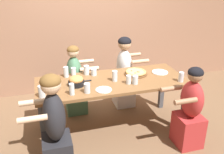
% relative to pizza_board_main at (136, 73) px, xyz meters
% --- Properties ---
extents(ground_plane, '(18.00, 18.00, 0.00)m').
position_rel_pizza_board_main_xyz_m(ground_plane, '(-0.39, -0.11, -0.79)').
color(ground_plane, brown).
rests_on(ground_plane, ground).
extents(restaurant_back_panel, '(10.00, 0.06, 3.20)m').
position_rel_pizza_board_main_xyz_m(restaurant_back_panel, '(-0.39, 1.39, 0.81)').
color(restaurant_back_panel, '#9E7056').
rests_on(restaurant_back_panel, ground).
extents(dining_table, '(2.02, 0.81, 0.76)m').
position_rel_pizza_board_main_xyz_m(dining_table, '(-0.39, -0.11, -0.11)').
color(dining_table, brown).
rests_on(dining_table, ground).
extents(pizza_board_main, '(0.33, 0.33, 0.05)m').
position_rel_pizza_board_main_xyz_m(pizza_board_main, '(0.00, 0.00, 0.00)').
color(pizza_board_main, brown).
rests_on(pizza_board_main, dining_table).
extents(skillet_bowl, '(0.30, 0.21, 0.13)m').
position_rel_pizza_board_main_xyz_m(skillet_bowl, '(-0.87, -0.13, 0.03)').
color(skillet_bowl, black).
rests_on(skillet_bowl, dining_table).
extents(empty_plate_a, '(0.20, 0.20, 0.02)m').
position_rel_pizza_board_main_xyz_m(empty_plate_a, '(-0.57, -0.37, -0.02)').
color(empty_plate_a, white).
rests_on(empty_plate_a, dining_table).
extents(empty_plate_b, '(0.23, 0.23, 0.02)m').
position_rel_pizza_board_main_xyz_m(empty_plate_b, '(0.36, -0.04, -0.02)').
color(empty_plate_b, white).
rests_on(empty_plate_b, dining_table).
extents(empty_plate_c, '(0.18, 0.18, 0.02)m').
position_rel_pizza_board_main_xyz_m(empty_plate_c, '(-1.24, 0.09, -0.02)').
color(empty_plate_c, white).
rests_on(empty_plate_c, dining_table).
extents(cocktail_glass_blue, '(0.08, 0.08, 0.12)m').
position_rel_pizza_board_main_xyz_m(cocktail_glass_blue, '(-0.58, 0.14, 0.02)').
color(cocktail_glass_blue, silver).
rests_on(cocktail_glass_blue, dining_table).
extents(drinking_glass_a, '(0.07, 0.07, 0.11)m').
position_rel_pizza_board_main_xyz_m(drinking_glass_a, '(-0.13, -0.30, 0.03)').
color(drinking_glass_a, silver).
rests_on(drinking_glass_a, dining_table).
extents(drinking_glass_b, '(0.07, 0.07, 0.12)m').
position_rel_pizza_board_main_xyz_m(drinking_glass_b, '(-0.86, 0.21, 0.02)').
color(drinking_glass_b, silver).
rests_on(drinking_glass_b, dining_table).
extents(drinking_glass_c, '(0.07, 0.07, 0.15)m').
position_rel_pizza_board_main_xyz_m(drinking_glass_c, '(-0.36, -0.14, 0.05)').
color(drinking_glass_c, silver).
rests_on(drinking_glass_c, dining_table).
extents(drinking_glass_d, '(0.06, 0.06, 0.14)m').
position_rel_pizza_board_main_xyz_m(drinking_glass_d, '(-0.96, -0.37, 0.04)').
color(drinking_glass_d, silver).
rests_on(drinking_glass_d, dining_table).
extents(drinking_glass_e, '(0.07, 0.07, 0.12)m').
position_rel_pizza_board_main_xyz_m(drinking_glass_e, '(-0.21, -0.27, 0.02)').
color(drinking_glass_e, silver).
rests_on(drinking_glass_e, dining_table).
extents(drinking_glass_f, '(0.08, 0.08, 0.15)m').
position_rel_pizza_board_main_xyz_m(drinking_glass_f, '(-1.31, -0.34, 0.03)').
color(drinking_glass_f, silver).
rests_on(drinking_glass_f, dining_table).
extents(drinking_glass_g, '(0.07, 0.07, 0.15)m').
position_rel_pizza_board_main_xyz_m(drinking_glass_g, '(-0.97, 0.19, 0.04)').
color(drinking_glass_g, silver).
rests_on(drinking_glass_g, dining_table).
extents(drinking_glass_h, '(0.08, 0.08, 0.13)m').
position_rel_pizza_board_main_xyz_m(drinking_glass_h, '(-0.68, 0.20, 0.03)').
color(drinking_glass_h, silver).
rests_on(drinking_glass_h, dining_table).
extents(drinking_glass_i, '(0.07, 0.07, 0.13)m').
position_rel_pizza_board_main_xyz_m(drinking_glass_i, '(0.49, -0.40, 0.03)').
color(drinking_glass_i, silver).
rests_on(drinking_glass_i, dining_table).
extents(drinking_glass_j, '(0.08, 0.08, 0.12)m').
position_rel_pizza_board_main_xyz_m(drinking_glass_j, '(-0.78, -0.37, 0.02)').
color(drinking_glass_j, silver).
rests_on(drinking_glass_j, dining_table).
extents(diner_far_midright, '(0.51, 0.40, 1.18)m').
position_rel_pizza_board_main_xyz_m(diner_far_midright, '(0.01, 0.52, -0.24)').
color(diner_far_midright, silver).
rests_on(diner_far_midright, ground).
extents(diner_near_left, '(0.51, 0.40, 1.20)m').
position_rel_pizza_board_main_xyz_m(diner_near_left, '(-1.21, -0.73, -0.23)').
color(diner_near_left, '#232328').
rests_on(diner_near_left, ground).
extents(diner_near_right, '(0.51, 0.40, 1.09)m').
position_rel_pizza_board_main_xyz_m(diner_near_right, '(0.46, -0.73, -0.29)').
color(diner_near_right, '#B22D2D').
rests_on(diner_near_right, ground).
extents(diner_far_midleft, '(0.51, 0.40, 1.11)m').
position_rel_pizza_board_main_xyz_m(diner_far_midleft, '(-0.81, 0.52, -0.29)').
color(diner_far_midleft, '#477556').
rests_on(diner_far_midleft, ground).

